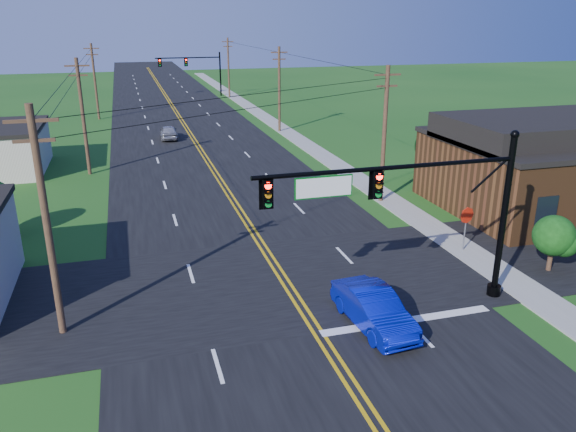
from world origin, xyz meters
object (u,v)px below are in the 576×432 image
object	(u,v)px
signal_mast_far	(192,67)
blue_car	(374,310)
signal_mast_main	(411,204)
stop_sign	(466,220)

from	to	relation	value
signal_mast_far	blue_car	bearing A→B (deg)	-91.55
signal_mast_main	blue_car	size ratio (longest dim) A/B	2.39
signal_mast_main	blue_car	xyz separation A→B (m)	(-1.87, -1.00, -3.97)
signal_mast_far	stop_sign	size ratio (longest dim) A/B	4.41
blue_car	stop_sign	world-z (taller)	stop_sign
stop_sign	signal_mast_main	bearing A→B (deg)	-152.76
signal_mast_main	stop_sign	distance (m)	8.24
signal_mast_main	signal_mast_far	bearing A→B (deg)	89.92
blue_car	stop_sign	size ratio (longest dim) A/B	1.90
signal_mast_far	blue_car	distance (m)	73.12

